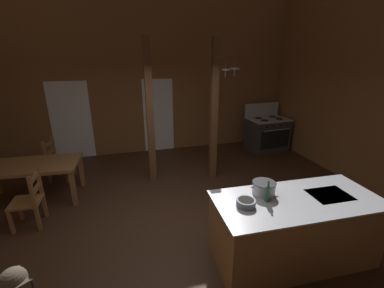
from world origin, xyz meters
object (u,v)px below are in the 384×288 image
Objects in this scene: ladderback_chair_by_post at (29,200)px; mixing_bowl_on_counter at (246,203)px; bottle_tall_on_counter at (268,193)px; stove_range at (267,133)px; dining_table at (31,168)px; stockpot_on_counter at (264,188)px; kitchen_island at (293,229)px; ladderback_chair_near_window at (58,160)px.

mixing_bowl_on_counter is (2.93, -1.74, 0.52)m from ladderback_chair_by_post.
ladderback_chair_by_post is 3.33× the size of bottle_tall_on_counter.
stove_range reaches higher than mixing_bowl_on_counter.
dining_table is at bearing 139.92° from mixing_bowl_on_counter.
bottle_tall_on_counter reaches higher than stockpot_on_counter.
dining_table is 7.47× the size of mixing_bowl_on_counter.
stockpot_on_counter is at bearing 145.85° from kitchen_island.
mixing_bowl_on_counter is (2.83, -3.43, 0.52)m from ladderback_chair_near_window.
kitchen_island is 0.71m from bottle_tall_on_counter.
kitchen_island is at bearing -44.35° from ladderback_chair_near_window.
ladderback_chair_near_window reaches higher than dining_table.
bottle_tall_on_counter is at bearing 4.83° from mixing_bowl_on_counter.
bottle_tall_on_counter is (3.42, -2.59, 0.39)m from dining_table.
ladderback_chair_by_post is 2.52× the size of stockpot_on_counter.
ladderback_chair_by_post is 4.04× the size of mixing_bowl_on_counter.
ladderback_chair_near_window reaches higher than kitchen_island.
dining_table is 1.85× the size of ladderback_chair_by_post.
mixing_bowl_on_counter is (3.11, -2.62, 0.32)m from dining_table.
stockpot_on_counter reaches higher than mixing_bowl_on_counter.
ladderback_chair_by_post reaches higher than dining_table.
mixing_bowl_on_counter reaches higher than ladderback_chair_near_window.
stockpot_on_counter is at bearing -34.78° from dining_table.
dining_table is 0.89m from ladderback_chair_near_window.
ladderback_chair_near_window is 4.04× the size of mixing_bowl_on_counter.
dining_table is at bearing 145.22° from stockpot_on_counter.
mixing_bowl_on_counter is at bearing -50.50° from ladderback_chair_near_window.
stockpot_on_counter is at bearing -25.01° from ladderback_chair_by_post.
stockpot_on_counter is (-2.34, -3.72, 0.53)m from stove_range.
bottle_tall_on_counter is (3.14, -3.41, 0.59)m from ladderback_chair_near_window.
stove_range is 1.39× the size of ladderback_chair_by_post.
ladderback_chair_near_window is (0.28, 0.82, -0.20)m from dining_table.
bottle_tall_on_counter is (-0.41, 0.06, 0.58)m from kitchen_island.
stockpot_on_counter reaches higher than dining_table.
kitchen_island is at bearing -8.71° from bottle_tall_on_counter.
kitchen_island is 4.66m from dining_table.
stockpot_on_counter is 1.61× the size of mixing_bowl_on_counter.
dining_table is 4.65× the size of stockpot_on_counter.
ladderback_chair_near_window is 1.70m from ladderback_chair_by_post.
stove_range is 6.04m from ladderback_chair_by_post.
stove_range reaches higher than ladderback_chair_by_post.
stove_range is at bearing 58.48° from bottle_tall_on_counter.
mixing_bowl_on_counter is 0.32m from bottle_tall_on_counter.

